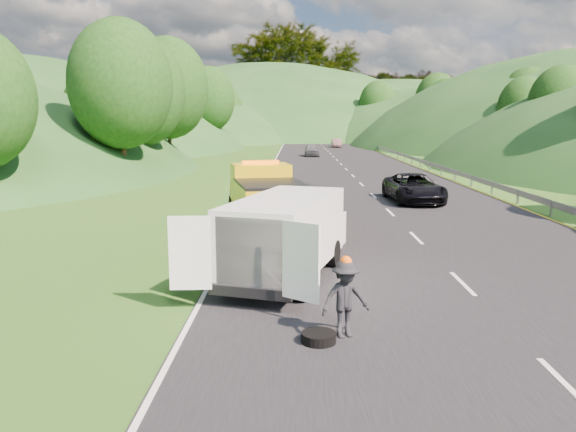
{
  "coord_description": "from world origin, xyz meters",
  "views": [
    {
      "loc": [
        -1.56,
        -16.84,
        4.42
      ],
      "look_at": [
        -1.82,
        1.38,
        1.3
      ],
      "focal_mm": 35.0,
      "sensor_mm": 36.0,
      "label": 1
    }
  ],
  "objects_px": {
    "white_van": "(287,233)",
    "suitcase": "(198,258)",
    "tow_truck": "(265,198)",
    "spare_tire": "(319,343)",
    "passing_suv": "(413,202)",
    "child": "(289,265)",
    "worker": "(345,337)",
    "woman": "(266,250)"
  },
  "relations": [
    {
      "from": "tow_truck",
      "to": "passing_suv",
      "type": "bearing_deg",
      "value": 34.68
    },
    {
      "from": "white_van",
      "to": "worker",
      "type": "xyz_separation_m",
      "value": [
        1.25,
        -4.34,
        -1.32
      ]
    },
    {
      "from": "woman",
      "to": "worker",
      "type": "height_order",
      "value": "woman"
    },
    {
      "from": "white_van",
      "to": "spare_tire",
      "type": "distance_m",
      "value": 4.88
    },
    {
      "from": "tow_truck",
      "to": "passing_suv",
      "type": "height_order",
      "value": "tow_truck"
    },
    {
      "from": "woman",
      "to": "child",
      "type": "relative_size",
      "value": 1.8
    },
    {
      "from": "worker",
      "to": "spare_tire",
      "type": "height_order",
      "value": "worker"
    },
    {
      "from": "white_van",
      "to": "suitcase",
      "type": "relative_size",
      "value": 12.99
    },
    {
      "from": "white_van",
      "to": "woman",
      "type": "bearing_deg",
      "value": 119.53
    },
    {
      "from": "tow_truck",
      "to": "child",
      "type": "distance_m",
      "value": 5.55
    },
    {
      "from": "tow_truck",
      "to": "suitcase",
      "type": "bearing_deg",
      "value": -120.13
    },
    {
      "from": "suitcase",
      "to": "white_van",
      "type": "bearing_deg",
      "value": -24.18
    },
    {
      "from": "suitcase",
      "to": "passing_suv",
      "type": "height_order",
      "value": "passing_suv"
    },
    {
      "from": "woman",
      "to": "spare_tire",
      "type": "xyz_separation_m",
      "value": [
        1.5,
        -8.13,
        0.0
      ]
    },
    {
      "from": "child",
      "to": "suitcase",
      "type": "distance_m",
      "value": 2.81
    },
    {
      "from": "worker",
      "to": "passing_suv",
      "type": "bearing_deg",
      "value": 54.91
    },
    {
      "from": "worker",
      "to": "spare_tire",
      "type": "xyz_separation_m",
      "value": [
        -0.55,
        -0.31,
        0.0
      ]
    },
    {
      "from": "spare_tire",
      "to": "worker",
      "type": "bearing_deg",
      "value": 29.4
    },
    {
      "from": "woman",
      "to": "spare_tire",
      "type": "distance_m",
      "value": 8.26
    },
    {
      "from": "white_van",
      "to": "suitcase",
      "type": "bearing_deg",
      "value": 172.48
    },
    {
      "from": "tow_truck",
      "to": "white_van",
      "type": "height_order",
      "value": "tow_truck"
    },
    {
      "from": "tow_truck",
      "to": "spare_tire",
      "type": "xyz_separation_m",
      "value": [
        1.69,
        -11.49,
        -1.35
      ]
    },
    {
      "from": "white_van",
      "to": "child",
      "type": "xyz_separation_m",
      "value": [
        0.02,
        1.55,
        -1.32
      ]
    },
    {
      "from": "spare_tire",
      "to": "child",
      "type": "bearing_deg",
      "value": 96.25
    },
    {
      "from": "child",
      "to": "worker",
      "type": "height_order",
      "value": "worker"
    },
    {
      "from": "white_van",
      "to": "worker",
      "type": "bearing_deg",
      "value": -57.27
    },
    {
      "from": "woman",
      "to": "child",
      "type": "xyz_separation_m",
      "value": [
        0.82,
        -1.92,
        0.0
      ]
    },
    {
      "from": "white_van",
      "to": "spare_tire",
      "type": "xyz_separation_m",
      "value": [
        0.7,
        -4.65,
        -1.32
      ]
    },
    {
      "from": "white_van",
      "to": "worker",
      "type": "distance_m",
      "value": 4.71
    },
    {
      "from": "passing_suv",
      "to": "tow_truck",
      "type": "bearing_deg",
      "value": -135.97
    },
    {
      "from": "worker",
      "to": "passing_suv",
      "type": "relative_size",
      "value": 0.29
    },
    {
      "from": "tow_truck",
      "to": "worker",
      "type": "relative_size",
      "value": 4.2
    },
    {
      "from": "child",
      "to": "worker",
      "type": "bearing_deg",
      "value": -68.97
    },
    {
      "from": "white_van",
      "to": "passing_suv",
      "type": "height_order",
      "value": "white_van"
    },
    {
      "from": "tow_truck",
      "to": "suitcase",
      "type": "relative_size",
      "value": 12.43
    },
    {
      "from": "woman",
      "to": "spare_tire",
      "type": "height_order",
      "value": "woman"
    },
    {
      "from": "woman",
      "to": "spare_tire",
      "type": "relative_size",
      "value": 2.38
    },
    {
      "from": "white_van",
      "to": "passing_suv",
      "type": "bearing_deg",
      "value": 82.9
    },
    {
      "from": "worker",
      "to": "suitcase",
      "type": "height_order",
      "value": "worker"
    },
    {
      "from": "suitcase",
      "to": "woman",
      "type": "bearing_deg",
      "value": 48.82
    },
    {
      "from": "worker",
      "to": "spare_tire",
      "type": "distance_m",
      "value": 0.63
    },
    {
      "from": "woman",
      "to": "worker",
      "type": "bearing_deg",
      "value": 164.35
    }
  ]
}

